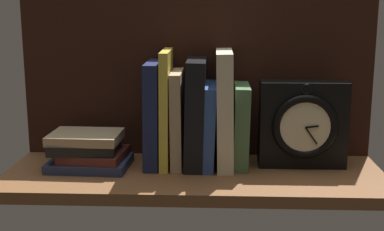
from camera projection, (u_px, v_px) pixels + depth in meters
The scene contains 11 objects.
ground_plane at pixel (194, 177), 116.26cm from camera, with size 82.15×29.28×2.50cm, color brown.
back_panel at pixel (197, 77), 125.76cm from camera, with size 82.15×1.20×37.46cm, color black.
book_navy_bierce at pixel (154, 114), 119.15cm from camera, with size 3.19×14.49×23.26cm, color #192147.
book_yellow_seinlanguage at pixel (166, 108), 118.76cm from camera, with size 1.91×14.83×25.84cm, color gold.
book_tan_shortstories at pixel (177, 119), 119.14cm from camera, with size 2.44×13.98×21.21cm, color tan.
book_black_skeptic at pixel (193, 113), 118.71cm from camera, with size 4.13×15.64×23.88cm, color black.
book_blue_modern at pixel (210, 125), 119.14cm from camera, with size 2.53×15.42×18.38cm, color #2D4C8E.
book_cream_twain at pixel (225, 109), 118.22cm from camera, with size 3.49×16.21×25.74cm, color beige.
book_green_romantic at pixel (241, 126), 118.86cm from camera, with size 3.25×12.81×18.24cm, color #476B44.
framed_clock at pixel (303, 124), 117.91cm from camera, with size 19.17×7.48×19.17cm.
book_stack_side at pixel (89, 151), 118.09cm from camera, with size 17.93×14.01×7.93cm.
Camera 1 is at (4.24, -110.74, 36.39)cm, focal length 49.84 mm.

